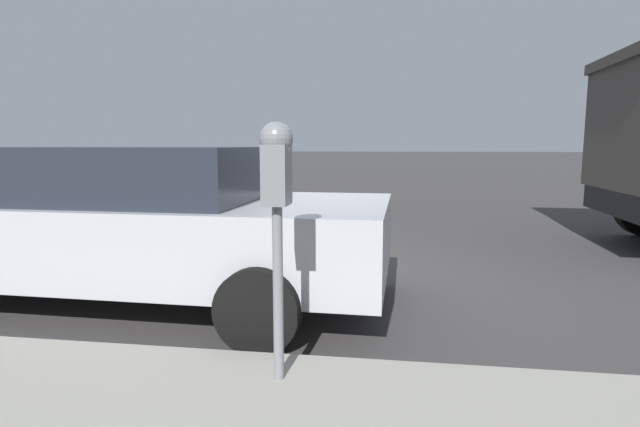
% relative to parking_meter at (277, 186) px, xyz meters
% --- Properties ---
extents(ground_plane, '(220.00, 220.00, 0.00)m').
position_rel_parking_meter_xyz_m(ground_plane, '(2.55, 0.35, -1.28)').
color(ground_plane, '#3D3A3A').
extents(parking_meter, '(0.21, 0.19, 1.51)m').
position_rel_parking_meter_xyz_m(parking_meter, '(0.00, 0.00, 0.00)').
color(parking_meter, gray).
rests_on(parking_meter, sidewalk).
extents(car_silver, '(2.25, 4.74, 1.49)m').
position_rel_parking_meter_xyz_m(car_silver, '(1.66, 1.78, -0.49)').
color(car_silver, '#B7BABF').
rests_on(car_silver, ground_plane).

